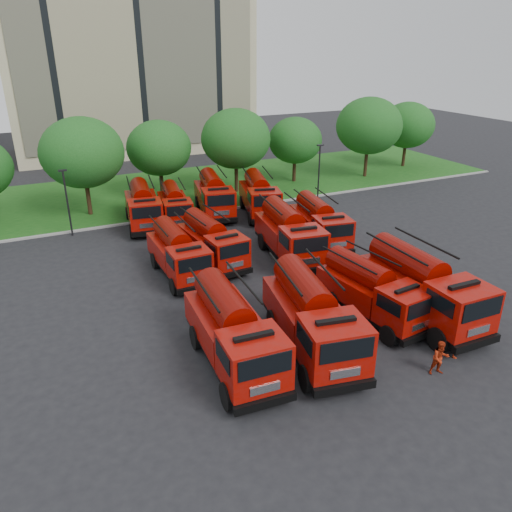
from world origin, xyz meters
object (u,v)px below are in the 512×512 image
at_px(fire_truck_3, 422,287).
at_px(fire_truck_4, 178,253).
at_px(fire_truck_10, 214,195).
at_px(firefighter_3, 438,293).
at_px(firefighter_4, 213,326).
at_px(fire_truck_7, 320,222).
at_px(firefighter_5, 328,260).
at_px(fire_truck_1, 312,317).
at_px(fire_truck_5, 212,241).
at_px(fire_truck_9, 175,205).
at_px(firefighter_0, 455,356).
at_px(fire_truck_6, 289,234).
at_px(firefighter_2, 461,314).
at_px(firefighter_1, 438,373).
at_px(fire_truck_0, 233,332).
at_px(fire_truck_2, 372,291).
at_px(fire_truck_11, 259,195).
at_px(fire_truck_8, 143,206).

distance_m(fire_truck_3, fire_truck_4, 14.59).
xyz_separation_m(fire_truck_4, fire_truck_10, (6.40, 10.39, 0.13)).
bearing_deg(firefighter_3, firefighter_4, -45.64).
xyz_separation_m(fire_truck_7, firefighter_5, (-1.10, -3.02, -1.59)).
relative_size(fire_truck_1, fire_truck_5, 1.19).
relative_size(fire_truck_9, firefighter_0, 3.48).
xyz_separation_m(fire_truck_6, fire_truck_7, (3.32, 1.40, -0.15)).
height_order(fire_truck_3, firefighter_2, fire_truck_3).
bearing_deg(firefighter_1, firefighter_5, 94.67).
bearing_deg(fire_truck_1, firefighter_4, 141.17).
xyz_separation_m(firefighter_1, firefighter_4, (-7.64, 8.14, 0.00)).
relative_size(fire_truck_1, fire_truck_7, 1.13).
height_order(firefighter_4, firefighter_5, firefighter_5).
bearing_deg(firefighter_0, fire_truck_4, 85.63).
bearing_deg(fire_truck_4, firefighter_3, -35.22).
relative_size(fire_truck_1, firefighter_3, 4.23).
bearing_deg(firefighter_2, fire_truck_10, 4.59).
xyz_separation_m(fire_truck_0, fire_truck_6, (8.23, 9.71, 0.01)).
height_order(fire_truck_7, firefighter_5, fire_truck_7).
bearing_deg(fire_truck_6, fire_truck_2, -81.46).
bearing_deg(fire_truck_5, fire_truck_0, -110.61).
relative_size(fire_truck_4, firefighter_2, 4.33).
bearing_deg(firefighter_0, fire_truck_1, 112.69).
distance_m(fire_truck_3, fire_truck_7, 11.50).
bearing_deg(fire_truck_2, fire_truck_6, 84.04).
bearing_deg(firefighter_0, firefighter_4, 104.39).
height_order(fire_truck_9, firefighter_3, fire_truck_9).
bearing_deg(fire_truck_5, fire_truck_11, 42.58).
xyz_separation_m(fire_truck_2, fire_truck_4, (-7.69, 9.47, -0.02)).
height_order(fire_truck_10, fire_truck_11, fire_truck_10).
bearing_deg(fire_truck_11, firefighter_1, -80.66).
height_order(fire_truck_6, firefighter_4, fire_truck_6).
height_order(fire_truck_7, fire_truck_11, fire_truck_11).
height_order(fire_truck_1, firefighter_1, fire_truck_1).
bearing_deg(fire_truck_10, firefighter_4, -99.70).
bearing_deg(fire_truck_8, fire_truck_11, 0.22).
height_order(fire_truck_1, fire_truck_8, fire_truck_1).
bearing_deg(fire_truck_2, fire_truck_11, 76.82).
xyz_separation_m(fire_truck_5, fire_truck_10, (3.82, 9.53, 0.13)).
bearing_deg(fire_truck_4, firefighter_0, -57.81).
bearing_deg(fire_truck_11, fire_truck_5, -117.55).
xyz_separation_m(fire_truck_1, firefighter_4, (-3.47, 4.02, -1.80)).
height_order(firefighter_0, firefighter_3, firefighter_3).
distance_m(firefighter_0, firefighter_2, 4.30).
height_order(fire_truck_3, fire_truck_5, fire_truck_3).
distance_m(fire_truck_0, fire_truck_2, 8.34).
relative_size(fire_truck_9, firefighter_1, 3.98).
xyz_separation_m(firefighter_2, firefighter_5, (-2.54, 9.24, 0.00)).
bearing_deg(firefighter_1, fire_truck_2, 102.36).
bearing_deg(firefighter_2, firefighter_5, 4.58).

